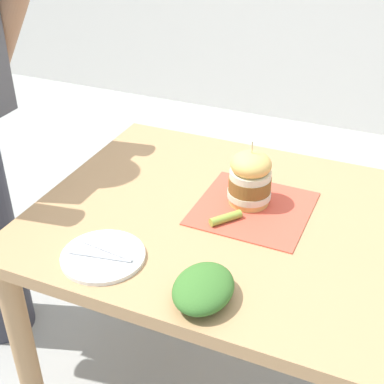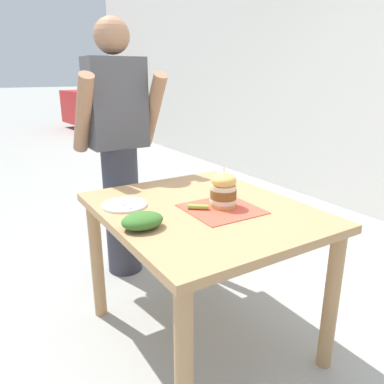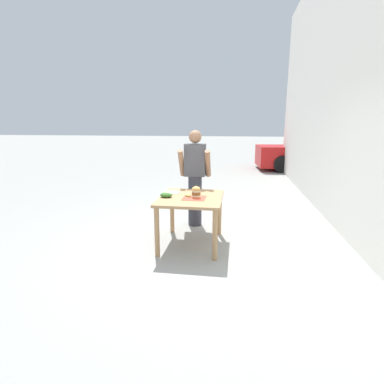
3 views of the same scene
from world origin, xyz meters
name	(u,v)px [view 1 (image 1 of 3)]	position (x,y,z in m)	size (l,w,h in m)	color
ground_plane	(217,382)	(0.00, 0.00, 0.00)	(80.00, 80.00, 0.00)	#9E9E99
patio_table	(222,245)	(0.00, 0.00, 0.63)	(0.91, 1.09, 0.75)	tan
serving_paper	(253,208)	(0.06, -0.07, 0.75)	(0.33, 0.33, 0.00)	#D64C38
sandwich	(250,178)	(0.08, -0.05, 0.83)	(0.13, 0.13, 0.20)	#E5B25B
pickle_spear	(226,218)	(-0.04, -0.02, 0.76)	(0.02, 0.02, 0.10)	#8EA83D
side_plate_with_forks	(103,256)	(-0.32, 0.22, 0.75)	(0.22, 0.22, 0.02)	white
side_salad	(203,288)	(-0.36, -0.08, 0.78)	(0.18, 0.14, 0.07)	#386B28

